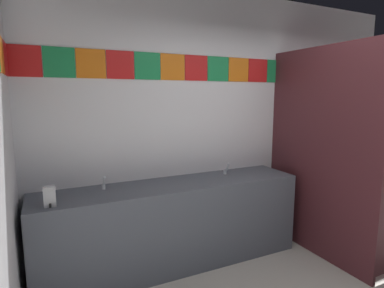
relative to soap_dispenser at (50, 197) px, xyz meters
The scene contains 7 objects.
wall_back 2.16m from the soap_dispenser, 13.42° to the left, with size 4.59×0.09×2.84m.
vanity_counter 1.24m from the soap_dispenser, ahead, with size 2.64×0.57×0.85m.
faucet_left 0.53m from the soap_dispenser, 28.85° to the left, with size 0.04×0.10×0.14m.
faucet_right 1.80m from the soap_dispenser, ahead, with size 0.04×0.10×0.14m.
soap_dispenser is the anchor object (origin of this frame).
stall_divider 2.82m from the soap_dispenser, 10.75° to the right, with size 0.92×1.43×2.21m.
toilet 3.16m from the soap_dispenser, ahead, with size 0.39×0.49×0.74m.
Camera 1 is at (-2.04, -1.27, 1.72)m, focal length 29.06 mm.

